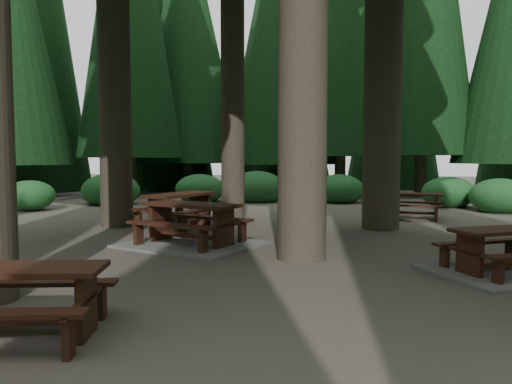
% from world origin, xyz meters
% --- Properties ---
extents(ground, '(80.00, 80.00, 0.00)m').
position_xyz_m(ground, '(0.00, 0.00, 0.00)').
color(ground, '#544E44').
rests_on(ground, ground).
extents(picnic_table_a, '(2.63, 2.48, 0.70)m').
position_xyz_m(picnic_table_a, '(3.89, -0.43, 0.23)').
color(picnic_table_a, gray).
rests_on(picnic_table_a, ground).
extents(picnic_table_b, '(2.19, 2.44, 0.88)m').
position_xyz_m(picnic_table_b, '(-2.44, 3.34, 0.58)').
color(picnic_table_b, '#351710').
rests_on(picnic_table_b, ground).
extents(picnic_table_c, '(3.08, 2.83, 0.85)m').
position_xyz_m(picnic_table_c, '(-1.48, 1.11, 0.30)').
color(picnic_table_c, gray).
rests_on(picnic_table_c, ground).
extents(picnic_table_d, '(1.87, 1.59, 0.73)m').
position_xyz_m(picnic_table_d, '(3.41, 6.47, 0.48)').
color(picnic_table_d, '#351710').
rests_on(picnic_table_d, ground).
extents(picnic_table_e, '(1.86, 1.62, 0.70)m').
position_xyz_m(picnic_table_e, '(-1.58, -4.06, 0.46)').
color(picnic_table_e, '#351710').
rests_on(picnic_table_e, ground).
extents(shrub_ring, '(23.86, 24.64, 1.49)m').
position_xyz_m(shrub_ring, '(0.70, 0.75, 0.40)').
color(shrub_ring, '#1F5A29').
rests_on(shrub_ring, ground).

